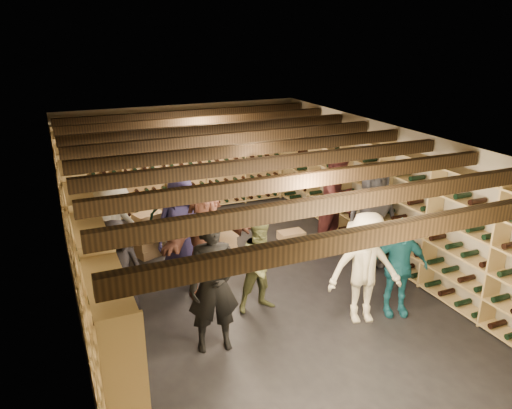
{
  "coord_description": "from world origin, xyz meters",
  "views": [
    {
      "loc": [
        -2.89,
        -6.83,
        4.01
      ],
      "look_at": [
        0.17,
        0.2,
        1.28
      ],
      "focal_mm": 35.0,
      "sensor_mm": 36.0,
      "label": 1
    }
  ],
  "objects": [
    {
      "name": "person_2",
      "position": [
        -0.2,
        -0.84,
        0.74
      ],
      "size": [
        0.72,
        0.56,
        1.48
      ],
      "primitive_type": "imported",
      "rotation": [
        0.0,
        0.0,
        0.0
      ],
      "color": "brown",
      "rests_on": "ground"
    },
    {
      "name": "crate_stack_left",
      "position": [
        -1.32,
        1.67,
        0.42
      ],
      "size": [
        0.58,
        0.48,
        0.85
      ],
      "rotation": [
        0.0,
        0.0,
        0.34
      ],
      "color": "tan",
      "rests_on": "ground"
    },
    {
      "name": "person_9",
      "position": [
        -1.98,
        1.3,
        0.81
      ],
      "size": [
        1.2,
        0.97,
        1.63
      ],
      "primitive_type": "imported",
      "rotation": [
        0.0,
        0.0,
        0.41
      ],
      "color": "#AEAB9F",
      "rests_on": "ground"
    },
    {
      "name": "wine_rack_right",
      "position": [
        2.57,
        0.0,
        1.08
      ],
      "size": [
        0.32,
        7.5,
        2.15
      ],
      "color": "tan",
      "rests_on": "ground"
    },
    {
      "name": "ceiling_joists",
      "position": [
        0.0,
        0.0,
        2.26
      ],
      "size": [
        5.4,
        7.12,
        0.18
      ],
      "color": "black",
      "rests_on": "ground"
    },
    {
      "name": "person_4",
      "position": [
        1.56,
        -1.71,
        0.75
      ],
      "size": [
        0.95,
        0.65,
        1.51
      ],
      "primitive_type": "imported",
      "rotation": [
        0.0,
        0.0,
        -0.35
      ],
      "color": "#1C697B",
      "rests_on": "ground"
    },
    {
      "name": "ceiling",
      "position": [
        0.0,
        0.0,
        2.4
      ],
      "size": [
        5.5,
        8.0,
        0.01
      ],
      "primitive_type": "cube",
      "color": "beige",
      "rests_on": "walls"
    },
    {
      "name": "crate_stack_right",
      "position": [
        -0.04,
        1.3,
        0.34
      ],
      "size": [
        0.55,
        0.41,
        0.68
      ],
      "rotation": [
        0.0,
        0.0,
        -0.17
      ],
      "color": "tan",
      "rests_on": "ground"
    },
    {
      "name": "person_6",
      "position": [
        -0.97,
        0.69,
        0.89
      ],
      "size": [
        0.88,
        0.58,
        1.77
      ],
      "primitive_type": "imported",
      "rotation": [
        0.0,
        0.0,
        -0.02
      ],
      "color": "#221F45",
      "rests_on": "ground"
    },
    {
      "name": "walls",
      "position": [
        0.0,
        0.0,
        1.2
      ],
      "size": [
        5.52,
        8.02,
        2.4
      ],
      "color": "tan",
      "rests_on": "ground"
    },
    {
      "name": "wine_rack_left",
      "position": [
        -2.57,
        0.0,
        1.08
      ],
      "size": [
        0.32,
        7.5,
        2.15
      ],
      "color": "tan",
      "rests_on": "ground"
    },
    {
      "name": "wine_rack_back",
      "position": [
        0.0,
        3.83,
        1.07
      ],
      "size": [
        4.7,
        0.3,
        2.15
      ],
      "color": "tan",
      "rests_on": "ground"
    },
    {
      "name": "ground",
      "position": [
        0.0,
        0.0,
        0.0
      ],
      "size": [
        8.0,
        8.0,
        0.0
      ],
      "primitive_type": "plane",
      "color": "black",
      "rests_on": "ground"
    },
    {
      "name": "person_8",
      "position": [
        1.99,
        0.55,
        0.96
      ],
      "size": [
        1.14,
        1.03,
        1.91
      ],
      "primitive_type": "imported",
      "rotation": [
        0.0,
        0.0,
        0.41
      ],
      "color": "#471D1E",
      "rests_on": "ground"
    },
    {
      "name": "person_0",
      "position": [
        -2.18,
        -0.26,
        0.76
      ],
      "size": [
        0.84,
        0.64,
        1.53
      ],
      "primitive_type": "imported",
      "rotation": [
        0.0,
        0.0,
        -0.22
      ],
      "color": "black",
      "rests_on": "ground"
    },
    {
      "name": "person_5",
      "position": [
        -0.78,
        -0.04,
        0.9
      ],
      "size": [
        1.74,
        0.89,
        1.8
      ],
      "primitive_type": "imported",
      "rotation": [
        0.0,
        0.0,
        0.23
      ],
      "color": "brown",
      "rests_on": "ground"
    },
    {
      "name": "person_3",
      "position": [
        1.01,
        -1.69,
        0.83
      ],
      "size": [
        1.19,
        0.88,
        1.65
      ],
      "primitive_type": "imported",
      "rotation": [
        0.0,
        0.0,
        -0.27
      ],
      "color": "beige",
      "rests_on": "ground"
    },
    {
      "name": "crate_loose",
      "position": [
        1.41,
        1.3,
        0.09
      ],
      "size": [
        0.5,
        0.33,
        0.17
      ],
      "primitive_type": "cube",
      "rotation": [
        0.0,
        0.0,
        -0.01
      ],
      "color": "tan",
      "rests_on": "ground"
    },
    {
      "name": "person_1",
      "position": [
        -1.14,
        -1.47,
        0.92
      ],
      "size": [
        0.73,
        0.54,
        1.84
      ],
      "primitive_type": "imported",
      "rotation": [
        0.0,
        0.0,
        -0.15
      ],
      "color": "black",
      "rests_on": "ground"
    },
    {
      "name": "person_12",
      "position": [
        2.18,
        -0.22,
        0.93
      ],
      "size": [
        1.02,
        0.79,
        1.87
      ],
      "primitive_type": "imported",
      "rotation": [
        0.0,
        0.0,
        -0.23
      ],
      "color": "#313136",
      "rests_on": "ground"
    },
    {
      "name": "person_10",
      "position": [
        -0.86,
        1.23,
        0.88
      ],
      "size": [
        1.05,
        0.47,
        1.77
      ],
      "primitive_type": "imported",
      "rotation": [
        0.0,
        0.0,
        -0.04
      ],
      "color": "#244B3C",
      "rests_on": "ground"
    }
  ]
}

